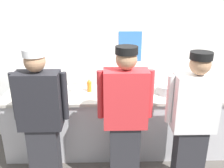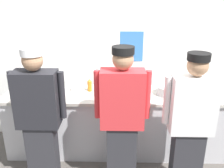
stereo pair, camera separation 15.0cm
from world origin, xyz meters
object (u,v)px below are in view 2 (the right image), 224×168
mixing_bowl_steel (169,90)px  ramekin_green_sauce (25,94)px  chef_near_left (39,117)px  squeeze_bottle_primary (119,84)px  plate_stack_front (214,95)px  chef_far_right (190,123)px  squeeze_bottle_secondary (138,86)px  chef_center (122,117)px  ramekin_orange_sauce (148,90)px  ramekin_red_sauce (74,89)px  sheet_tray (52,92)px  squeeze_bottle_spare (90,85)px  deli_cup (192,94)px  chefs_knife (116,95)px

mixing_bowl_steel → ramekin_green_sauce: (-1.96, -0.07, -0.04)m
chef_near_left → squeeze_bottle_primary: (0.90, 0.81, 0.10)m
plate_stack_front → ramekin_green_sauce: bearing=179.4°
chef_far_right → squeeze_bottle_secondary: 0.99m
chef_center → ramekin_orange_sauce: size_ratio=17.76×
chef_far_right → ramekin_green_sauce: size_ratio=19.29×
ramekin_orange_sauce → ramekin_red_sauce: bearing=178.4°
chef_center → sheet_tray: size_ratio=3.72×
plate_stack_front → ramekin_red_sauce: 1.90m
squeeze_bottle_spare → ramekin_orange_sauce: bearing=-1.8°
chef_near_left → deli_cup: 1.94m
chefs_knife → plate_stack_front: bearing=-1.2°
squeeze_bottle_primary → chefs_knife: bearing=-102.5°
squeeze_bottle_secondary → sheet_tray: bearing=-176.9°
mixing_bowl_steel → ramekin_red_sauce: bearing=175.4°
mixing_bowl_steel → ramekin_orange_sauce: size_ratio=3.56×
ramekin_green_sauce → chefs_knife: (1.24, 0.00, -0.02)m
plate_stack_front → mixing_bowl_steel: (-0.56, 0.09, 0.03)m
squeeze_bottle_secondary → chefs_knife: 0.35m
squeeze_bottle_primary → chefs_knife: size_ratio=0.76×
squeeze_bottle_secondary → ramekin_red_sauce: bearing=178.9°
ramekin_green_sauce → chefs_knife: 1.24m
chef_far_right → chefs_knife: bearing=138.9°
ramekin_red_sauce → chef_near_left: bearing=-107.8°
chef_near_left → ramekin_green_sauce: 0.73m
squeeze_bottle_secondary → chefs_knife: (-0.30, -0.15, -0.08)m
sheet_tray → ramekin_red_sauce: 0.30m
chef_near_left → squeeze_bottle_primary: 1.21m
plate_stack_front → squeeze_bottle_primary: bearing=170.4°
plate_stack_front → mixing_bowl_steel: 0.57m
sheet_tray → squeeze_bottle_primary: squeeze_bottle_primary is taller
chef_near_left → sheet_tray: size_ratio=3.67×
chef_near_left → chef_center: chef_center is taller
plate_stack_front → ramekin_green_sauce: plate_stack_front is taller
mixing_bowl_steel → deli_cup: bearing=-22.7°
chef_near_left → deli_cup: chef_near_left is taller
mixing_bowl_steel → ramekin_red_sauce: 1.33m
chef_near_left → mixing_bowl_steel: chef_near_left is taller
chefs_knife → chef_center: bearing=-83.9°
mixing_bowl_steel → squeeze_bottle_spare: bearing=174.6°
mixing_bowl_steel → sheet_tray: bearing=179.2°
mixing_bowl_steel → squeeze_bottle_primary: 0.69m
mixing_bowl_steel → ramekin_orange_sauce: 0.29m
chef_near_left → plate_stack_front: (2.14, 0.60, 0.03)m
mixing_bowl_steel → squeeze_bottle_spare: 1.10m
squeeze_bottle_secondary → chef_far_right: bearing=-59.8°
chef_center → squeeze_bottle_secondary: bearing=73.1°
deli_cup → mixing_bowl_steel: bearing=157.3°
chef_near_left → mixing_bowl_steel: (1.58, 0.69, 0.06)m
mixing_bowl_steel → sheet_tray: size_ratio=0.75×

